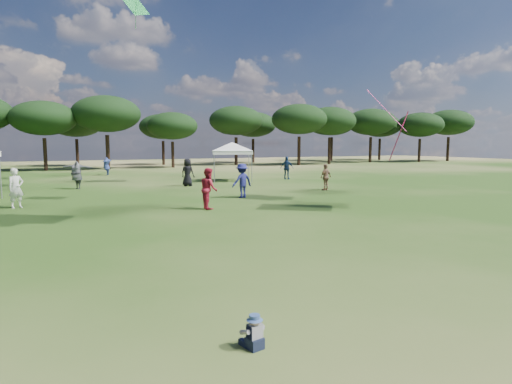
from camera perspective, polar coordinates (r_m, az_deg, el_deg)
tree_line at (r=50.21m, az=-20.76°, el=9.21°), size 108.78×17.63×7.77m
tent_right at (r=30.65m, az=-3.20°, el=6.42°), size 5.24×5.24×3.07m
toddler at (r=5.91m, az=-0.30°, el=-18.29°), size 0.33×0.36×0.46m
festival_crowd at (r=26.18m, az=-25.42°, el=1.85°), size 29.82×23.08×1.92m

